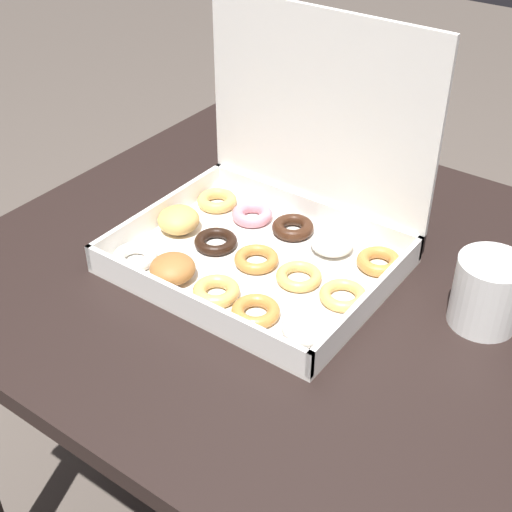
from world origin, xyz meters
TOP-DOWN VIEW (x-y plane):
  - dining_table at (0.00, 0.00)m, footprint 0.91×0.85m
  - donut_box at (-0.03, 0.00)m, footprint 0.39×0.32m
  - coffee_mug at (0.30, 0.04)m, footprint 0.09×0.09m

SIDE VIEW (x-z plane):
  - dining_table at x=0.00m, z-range 0.25..0.97m
  - coffee_mug at x=0.30m, z-range 0.73..0.83m
  - donut_box at x=-0.03m, z-range 0.61..0.96m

